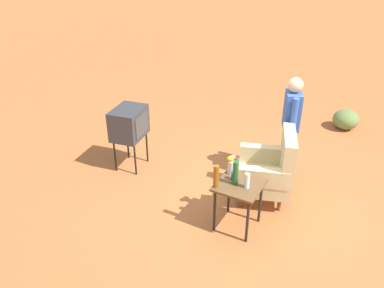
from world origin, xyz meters
name	(u,v)px	position (x,y,z in m)	size (l,w,h in m)	color
ground_plane	(248,197)	(0.00, 0.00, 0.00)	(60.00, 60.00, 0.00)	#AD6033
armchair	(270,169)	(-0.13, 0.25, 0.50)	(0.97, 0.99, 1.06)	brown
side_table	(239,191)	(0.65, 0.10, 0.56)	(0.56, 0.56, 0.66)	black
tv_on_stand	(129,123)	(0.11, -2.02, 0.78)	(0.67, 0.54, 1.03)	black
person_standing	(291,123)	(-0.83, 0.28, 0.94)	(0.54, 0.34, 1.64)	#2D3347
bottle_tall_amber	(216,176)	(0.84, -0.13, 0.81)	(0.07, 0.07, 0.30)	brown
bottle_short_clear	(247,181)	(0.67, 0.21, 0.76)	(0.06, 0.06, 0.20)	silver
bottle_wine_green	(235,173)	(0.67, 0.05, 0.82)	(0.07, 0.07, 0.32)	#1E5623
soda_can_blue	(234,176)	(0.59, 0.00, 0.72)	(0.07, 0.07, 0.12)	blue
flower_vase	(231,163)	(0.47, -0.09, 0.80)	(0.15, 0.10, 0.27)	silver
shrub_near	(346,119)	(-3.12, 0.81, 0.19)	(0.50, 0.50, 0.39)	olive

